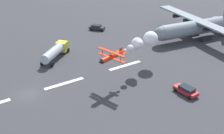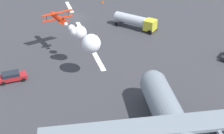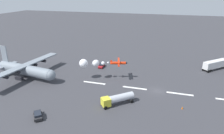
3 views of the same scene
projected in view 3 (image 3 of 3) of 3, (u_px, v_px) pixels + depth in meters
ground_plane at (157, 91)px, 64.46m from camera, size 440.00×440.00×0.00m
runway_stripe_2 at (180, 94)px, 62.61m from camera, size 8.00×0.90×0.01m
runway_stripe_3 at (135, 88)px, 66.31m from camera, size 8.00×0.90×0.01m
runway_stripe_4 at (94, 83)px, 70.01m from camera, size 8.00×0.90×0.01m
cargo_transport_plane at (27, 70)px, 72.40m from camera, size 24.59×31.79×11.02m
stunt_biplane_red at (93, 63)px, 71.08m from camera, size 16.61×8.03×3.08m
semi_truck_orange at (218, 64)px, 81.63m from camera, size 13.29×12.62×3.70m
fuel_tanker_truck at (117, 99)px, 56.30m from camera, size 8.71×8.02×2.90m
followme_car_yellow at (101, 65)px, 83.94m from camera, size 2.29×4.62×1.52m
airport_staff_sedan at (38, 115)px, 50.62m from camera, size 4.16×4.56×1.52m
traffic_cone_near at (182, 108)px, 54.51m from camera, size 0.44×0.44×0.75m
traffic_cone_far at (128, 99)px, 59.09m from camera, size 0.44×0.44×0.75m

